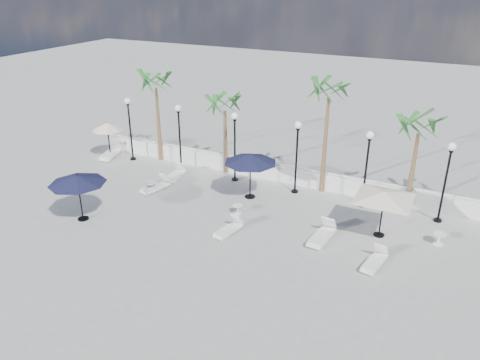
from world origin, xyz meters
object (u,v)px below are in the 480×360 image
at_px(lounger_4, 322,235).
at_px(lounger_5, 375,261).
at_px(lounger_1, 175,175).
at_px(lounger_0, 111,153).
at_px(parasol_navy_left, 77,180).
at_px(parasol_cream_small, 107,127).
at_px(parasol_navy_mid, 250,159).
at_px(parasol_cream_sq_a, 385,192).
at_px(lounger_3, 228,229).
at_px(lounger_2, 156,186).

distance_m(lounger_4, lounger_5, 2.60).
distance_m(lounger_1, lounger_4, 9.66).
distance_m(lounger_0, lounger_4, 15.15).
height_order(parasol_navy_left, parasol_cream_small, parasol_navy_left).
height_order(lounger_1, parasol_navy_mid, parasol_navy_mid).
height_order(lounger_4, parasol_cream_sq_a, parasol_cream_sq_a).
bearing_deg(lounger_3, lounger_1, 153.51).
bearing_deg(lounger_0, parasol_navy_mid, -23.99).
distance_m(lounger_2, lounger_5, 11.91).
bearing_deg(parasol_navy_mid, lounger_3, -79.58).
bearing_deg(lounger_1, lounger_5, -27.34).
bearing_deg(lounger_5, lounger_1, 172.21).
bearing_deg(lounger_1, parasol_navy_mid, -13.61).
bearing_deg(parasol_cream_sq_a, lounger_5, -83.10).
bearing_deg(lounger_0, lounger_5, -31.97).
relative_size(lounger_2, lounger_5, 1.06).
bearing_deg(lounger_1, lounger_3, -46.32).
bearing_deg(parasol_navy_mid, lounger_4, -28.14).
relative_size(lounger_5, parasol_navy_mid, 0.64).
bearing_deg(parasol_cream_sq_a, lounger_0, 172.45).
relative_size(lounger_3, parasol_cream_sq_a, 0.36).
distance_m(lounger_5, parasol_cream_small, 17.81).
bearing_deg(lounger_2, lounger_4, 6.81).
xyz_separation_m(lounger_1, lounger_5, (11.69, -3.67, -0.01)).
relative_size(lounger_4, parasol_navy_mid, 0.74).
height_order(lounger_2, lounger_5, lounger_2).
distance_m(lounger_1, parasol_cream_sq_a, 11.62).
bearing_deg(parasol_navy_left, parasol_navy_mid, 42.95).
xyz_separation_m(lounger_3, lounger_5, (6.28, 0.32, 0.00)).
xyz_separation_m(lounger_4, parasol_navy_mid, (-4.53, 2.42, 1.86)).
distance_m(lounger_2, lounger_4, 9.38).
bearing_deg(parasol_cream_sq_a, parasol_navy_left, -159.95).
distance_m(lounger_5, parasol_cream_sq_a, 3.09).
bearing_deg(lounger_1, parasol_cream_sq_a, -16.19).
xyz_separation_m(parasol_navy_left, parasol_cream_sq_a, (12.64, 4.61, 0.09)).
distance_m(lounger_1, parasol_navy_left, 6.26).
relative_size(lounger_0, lounger_4, 1.11).
distance_m(lounger_3, parasol_navy_left, 7.14).
xyz_separation_m(lounger_2, lounger_4, (9.33, -0.97, 0.02)).
xyz_separation_m(lounger_4, parasol_cream_small, (-14.69, 3.69, 1.72)).
relative_size(lounger_3, parasol_navy_left, 0.65).
bearing_deg(lounger_3, parasol_navy_left, -154.36).
xyz_separation_m(lounger_0, parasol_navy_left, (4.19, -6.84, 1.76)).
bearing_deg(parasol_navy_left, lounger_1, 78.09).
distance_m(lounger_0, lounger_5, 17.74).
xyz_separation_m(lounger_2, lounger_3, (5.47, -2.23, -0.02)).
height_order(lounger_1, lounger_5, lounger_1).
distance_m(lounger_2, parasol_navy_left, 4.63).
relative_size(lounger_2, parasol_cream_sq_a, 0.40).
distance_m(lounger_4, parasol_navy_mid, 5.47).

